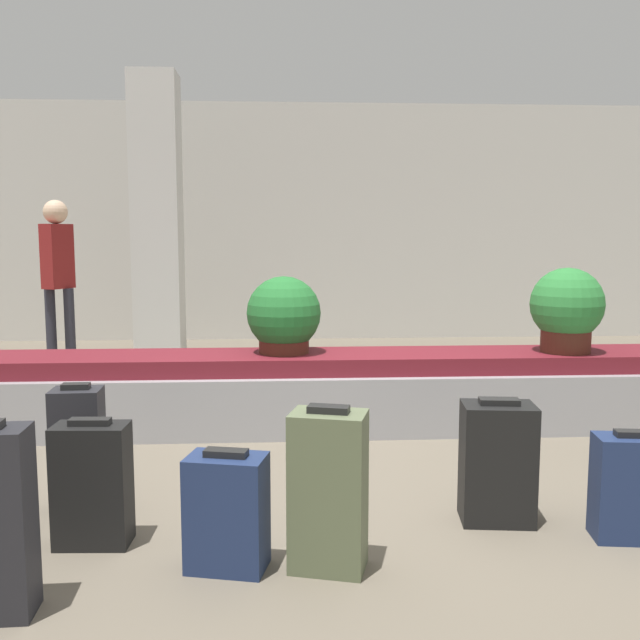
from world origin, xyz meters
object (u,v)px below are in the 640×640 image
suitcase_5 (635,488)px  suitcase_6 (78,449)px  suitcase_1 (227,512)px  suitcase_2 (497,462)px  suitcase_4 (92,484)px  traveler_0 (58,267)px  pillar (157,220)px  potted_plant_0 (567,309)px  potted_plant_1 (284,316)px  suitcase_0 (328,491)px

suitcase_5 → suitcase_6: (-2.74, 0.53, 0.07)m
suitcase_1 → suitcase_2: size_ratio=0.84×
suitcase_5 → suitcase_6: size_ratio=0.78×
suitcase_4 → suitcase_6: size_ratio=0.89×
suitcase_6 → traveler_0: 4.36m
pillar → suitcase_4: pillar is taller
potted_plant_0 → suitcase_4: bearing=-147.5°
pillar → suitcase_5: bearing=-58.6°
suitcase_2 → potted_plant_1: bearing=126.4°
suitcase_5 → suitcase_6: bearing=176.6°
suitcase_5 → potted_plant_0: 2.17m
pillar → traveler_0: (-1.01, -0.34, -0.50)m
potted_plant_0 → traveler_0: bearing=150.1°
suitcase_0 → suitcase_4: suitcase_0 is taller
suitcase_0 → potted_plant_1: potted_plant_1 is taller
suitcase_1 → potted_plant_0: bearing=55.9°
suitcase_2 → suitcase_4: size_ratio=1.05×
suitcase_4 → suitcase_5: (2.56, -0.09, -0.04)m
pillar → traveler_0: size_ratio=1.77×
suitcase_0 → suitcase_2: size_ratio=1.14×
suitcase_0 → traveler_0: 5.52m
suitcase_5 → suitcase_6: 2.79m
suitcase_6 → potted_plant_1: potted_plant_1 is taller
suitcase_5 → suitcase_6: suitcase_6 is taller
traveler_0 → suitcase_1: bearing=51.8°
suitcase_0 → potted_plant_1: (-0.17, 2.32, 0.49)m
suitcase_4 → suitcase_5: size_ratio=1.14×
potted_plant_0 → potted_plant_1: (-2.12, 0.09, -0.05)m
traveler_0 → suitcase_2: bearing=66.3°
suitcase_2 → suitcase_4: (-1.97, -0.16, -0.01)m
suitcase_1 → suitcase_2: suitcase_2 is taller
pillar → suitcase_0: (1.55, -5.17, -1.25)m
suitcase_0 → suitcase_4: (-1.08, 0.30, -0.06)m
suitcase_4 → traveler_0: bearing=111.0°
suitcase_4 → traveler_0: (-1.49, 4.52, 0.81)m
potted_plant_0 → suitcase_2: bearing=-121.0°
suitcase_0 → potted_plant_0: size_ratio=1.14×
pillar → potted_plant_0: size_ratio=5.03×
pillar → suitcase_0: pillar is taller
suitcase_4 → potted_plant_0: (3.03, 1.93, 0.60)m
potted_plant_0 → traveler_0: traveler_0 is taller
suitcase_5 → potted_plant_0: size_ratio=0.83×
pillar → potted_plant_1: bearing=-64.0°
suitcase_4 → traveler_0: traveler_0 is taller
pillar → traveler_0: pillar is taller
pillar → potted_plant_1: pillar is taller
suitcase_2 → suitcase_5: (0.59, -0.26, -0.05)m
potted_plant_1 → pillar: bearing=116.0°
suitcase_0 → suitcase_2: (0.89, 0.47, -0.05)m
suitcase_0 → potted_plant_0: 3.01m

